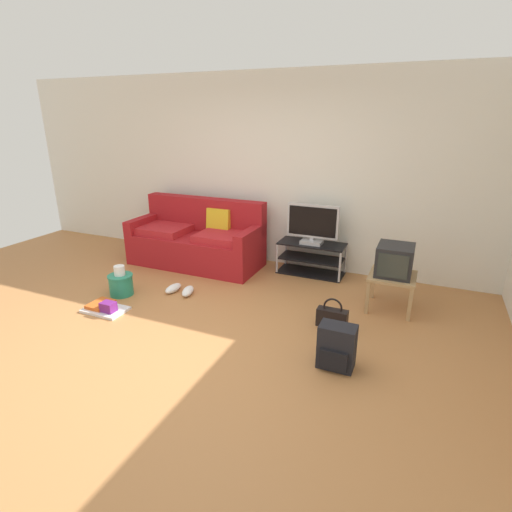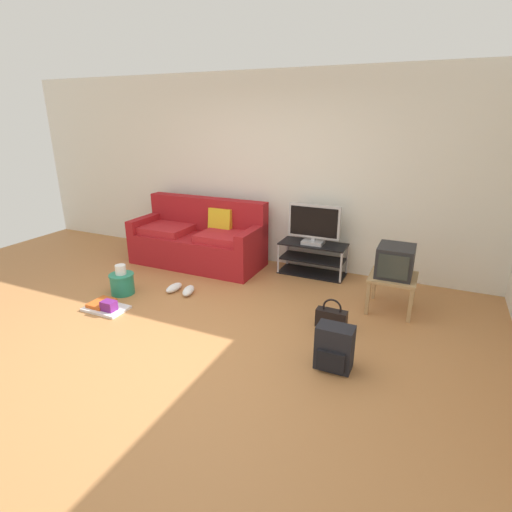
# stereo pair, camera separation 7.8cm
# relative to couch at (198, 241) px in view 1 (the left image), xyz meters

# --- Properties ---
(ground_plane) EXTENTS (9.00, 9.80, 0.02)m
(ground_plane) POSITION_rel_couch_xyz_m (1.06, -1.87, -0.36)
(ground_plane) COLOR #B27542
(wall_back) EXTENTS (9.00, 0.10, 2.70)m
(wall_back) POSITION_rel_couch_xyz_m (1.06, 0.58, 1.00)
(wall_back) COLOR silver
(wall_back) RESTS_ON ground_plane
(couch) EXTENTS (1.93, 0.83, 0.95)m
(couch) POSITION_rel_couch_xyz_m (0.00, 0.00, 0.00)
(couch) COLOR maroon
(couch) RESTS_ON ground_plane
(tv_stand) EXTENTS (0.92, 0.41, 0.45)m
(tv_stand) POSITION_rel_couch_xyz_m (1.67, 0.28, -0.13)
(tv_stand) COLOR black
(tv_stand) RESTS_ON ground_plane
(flat_tv) EXTENTS (0.71, 0.22, 0.54)m
(flat_tv) POSITION_rel_couch_xyz_m (1.67, 0.26, 0.36)
(flat_tv) COLOR #B2B2B7
(flat_tv) RESTS_ON tv_stand
(side_table) EXTENTS (0.51, 0.51, 0.42)m
(side_table) POSITION_rel_couch_xyz_m (2.81, -0.41, -0.00)
(side_table) COLOR tan
(side_table) RESTS_ON ground_plane
(crt_tv) EXTENTS (0.38, 0.42, 0.34)m
(crt_tv) POSITION_rel_couch_xyz_m (2.81, -0.40, 0.24)
(crt_tv) COLOR #232326
(crt_tv) RESTS_ON side_table
(backpack) EXTENTS (0.32, 0.27, 0.41)m
(backpack) POSITION_rel_couch_xyz_m (2.50, -1.79, -0.16)
(backpack) COLOR black
(backpack) RESTS_ON ground_plane
(handbag) EXTENTS (0.32, 0.12, 0.33)m
(handbag) POSITION_rel_couch_xyz_m (2.30, -1.09, -0.24)
(handbag) COLOR black
(handbag) RESTS_ON ground_plane
(cleaning_bucket) EXTENTS (0.30, 0.30, 0.38)m
(cleaning_bucket) POSITION_rel_couch_xyz_m (-0.29, -1.35, -0.20)
(cleaning_bucket) COLOR #238466
(cleaning_bucket) RESTS_ON ground_plane
(sneakers_pair) EXTENTS (0.38, 0.30, 0.09)m
(sneakers_pair) POSITION_rel_couch_xyz_m (0.36, -1.02, -0.31)
(sneakers_pair) COLOR white
(sneakers_pair) RESTS_ON ground_plane
(floor_tray) EXTENTS (0.49, 0.33, 0.14)m
(floor_tray) POSITION_rel_couch_xyz_m (-0.16, -1.78, -0.31)
(floor_tray) COLOR silver
(floor_tray) RESTS_ON ground_plane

